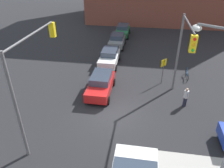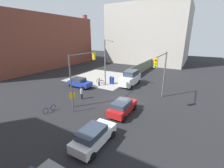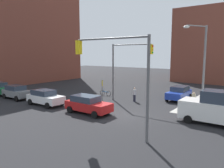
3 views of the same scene
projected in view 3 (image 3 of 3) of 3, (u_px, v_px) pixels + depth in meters
name	position (u px, v px, depth m)	size (l,w,h in m)	color
ground_plane	(125.00, 114.00, 19.61)	(120.00, 120.00, 0.00)	black
traffic_signal_nw_corner	(127.00, 61.00, 24.07)	(5.14, 0.36, 6.50)	#59595B
traffic_signal_se_corner	(116.00, 65.00, 14.08)	(5.98, 0.36, 6.50)	#59595B
street_lamp_corner	(202.00, 61.00, 20.44)	(1.57, 2.36, 8.00)	slate
warning_sign_two_way	(102.00, 86.00, 25.38)	(0.48, 0.48, 2.40)	#4C4C4C
mailbox_blue	(211.00, 105.00, 19.91)	(0.56, 0.64, 1.43)	navy
sedan_blue	(179.00, 93.00, 25.61)	(2.02, 4.18, 1.62)	#1E389E
hatchback_red	(88.00, 104.00, 19.88)	(4.39, 2.02, 1.62)	#B21919
sedan_white	(45.00, 97.00, 23.06)	(4.27, 2.02, 1.62)	white
hatchback_gray	(17.00, 92.00, 26.32)	(3.86, 2.02, 1.62)	slate
van_white_delivery	(218.00, 108.00, 16.61)	(5.40, 2.32, 2.62)	white
pedestrian_crossing	(134.00, 94.00, 24.83)	(0.36, 0.36, 1.60)	#B2B2B7
pedestrian_waiting	(194.00, 99.00, 22.27)	(0.36, 0.36, 1.56)	#9E937A
bicycle_leaning_on_fence	(210.00, 104.00, 22.08)	(0.05, 1.75, 0.97)	black
bicycle_at_crosswalk	(105.00, 93.00, 28.33)	(1.75, 0.05, 0.97)	black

